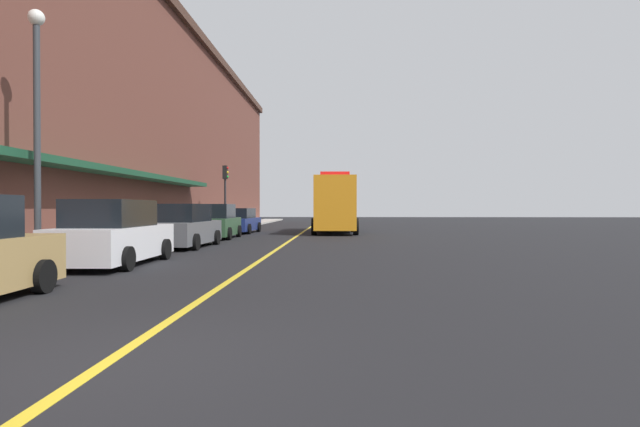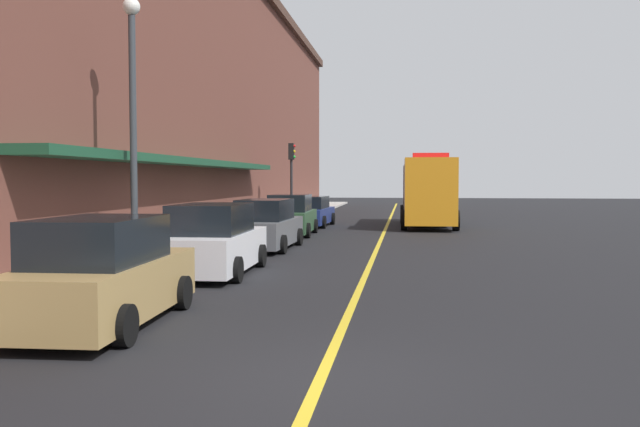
# 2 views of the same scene
# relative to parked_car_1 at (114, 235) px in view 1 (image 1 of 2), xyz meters

# --- Properties ---
(ground_plane) EXTENTS (112.00, 112.00, 0.00)m
(ground_plane) POSITION_rel_parked_car_1_xyz_m (3.93, 16.33, -0.85)
(ground_plane) COLOR black
(sidewalk_left) EXTENTS (2.40, 70.00, 0.15)m
(sidewalk_left) POSITION_rel_parked_car_1_xyz_m (-2.27, 16.33, -0.78)
(sidewalk_left) COLOR #ADA8A0
(sidewalk_left) RESTS_ON ground
(lane_center_stripe) EXTENTS (0.16, 70.00, 0.01)m
(lane_center_stripe) POSITION_rel_parked_car_1_xyz_m (3.93, 16.33, -0.85)
(lane_center_stripe) COLOR gold
(lane_center_stripe) RESTS_ON ground
(brick_building_left) EXTENTS (15.10, 64.00, 13.82)m
(brick_building_left) POSITION_rel_parked_car_1_xyz_m (-10.43, 15.33, 6.06)
(brick_building_left) COLOR brown
(brick_building_left) RESTS_ON ground
(parked_car_1) EXTENTS (2.17, 4.76, 1.84)m
(parked_car_1) POSITION_rel_parked_car_1_xyz_m (0.00, 0.00, 0.00)
(parked_car_1) COLOR silver
(parked_car_1) RESTS_ON ground
(parked_car_2) EXTENTS (2.07, 4.79, 1.77)m
(parked_car_2) POSITION_rel_parked_car_1_xyz_m (0.06, 6.26, -0.03)
(parked_car_2) COLOR #595B60
(parked_car_2) RESTS_ON ground
(parked_car_3) EXTENTS (2.10, 4.42, 1.81)m
(parked_car_3) POSITION_rel_parked_car_1_xyz_m (-0.09, 12.13, -0.01)
(parked_car_3) COLOR #2D5133
(parked_car_3) RESTS_ON ground
(parked_car_4) EXTENTS (2.22, 4.89, 1.58)m
(parked_car_4) POSITION_rel_parked_car_1_xyz_m (-0.04, 17.79, -0.10)
(parked_car_4) COLOR navy
(parked_car_4) RESTS_ON ground
(utility_truck) EXTENTS (2.87, 8.88, 3.72)m
(utility_truck) POSITION_rel_parked_car_1_xyz_m (6.03, 18.71, 0.92)
(utility_truck) COLOR orange
(utility_truck) RESTS_ON ground
(street_lamp_left) EXTENTS (0.44, 0.44, 6.94)m
(street_lamp_left) POSITION_rel_parked_car_1_xyz_m (-2.02, -0.29, 3.54)
(street_lamp_left) COLOR #33383D
(street_lamp_left) RESTS_ON sidewalk_left
(traffic_light_near) EXTENTS (0.38, 0.36, 4.30)m
(traffic_light_near) POSITION_rel_parked_car_1_xyz_m (-1.36, 19.64, 2.30)
(traffic_light_near) COLOR #232326
(traffic_light_near) RESTS_ON sidewalk_left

